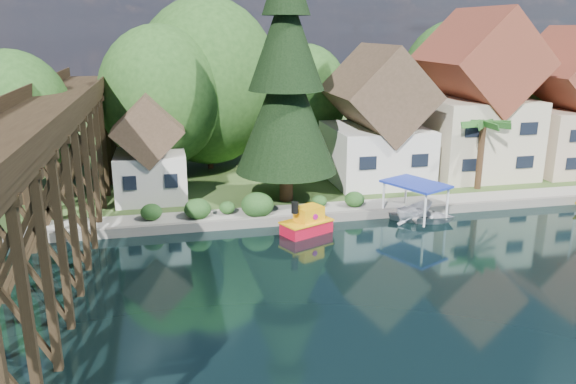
# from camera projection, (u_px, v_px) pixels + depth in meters

# --- Properties ---
(ground) EXTENTS (140.00, 140.00, 0.00)m
(ground) POSITION_uv_depth(u_px,v_px,m) (357.00, 270.00, 30.60)
(ground) COLOR black
(ground) RESTS_ON ground
(bank) EXTENTS (140.00, 52.00, 0.50)m
(bank) POSITION_uv_depth(u_px,v_px,m) (257.00, 145.00, 62.42)
(bank) COLOR #29451B
(bank) RESTS_ON ground
(seawall) EXTENTS (60.00, 0.40, 0.62)m
(seawall) POSITION_uv_depth(u_px,v_px,m) (374.00, 214.00, 38.84)
(seawall) COLOR slate
(seawall) RESTS_ON ground
(promenade) EXTENTS (50.00, 2.60, 0.06)m
(promenade) POSITION_uv_depth(u_px,v_px,m) (394.00, 204.00, 40.40)
(promenade) COLOR gray
(promenade) RESTS_ON bank
(trestle_bridge) EXTENTS (4.12, 44.18, 9.30)m
(trestle_bridge) POSITION_uv_depth(u_px,v_px,m) (51.00, 168.00, 30.68)
(trestle_bridge) COLOR black
(trestle_bridge) RESTS_ON ground
(house_left) EXTENTS (7.64, 8.64, 11.02)m
(house_left) POSITION_uv_depth(u_px,v_px,m) (376.00, 125.00, 45.60)
(house_left) COLOR silver
(house_left) RESTS_ON bank
(house_center) EXTENTS (8.65, 9.18, 13.89)m
(house_center) POSITION_uv_depth(u_px,v_px,m) (475.00, 105.00, 47.55)
(house_center) COLOR beige
(house_center) RESTS_ON bank
(house_right) EXTENTS (8.15, 8.64, 12.45)m
(house_right) POSITION_uv_depth(u_px,v_px,m) (570.00, 110.00, 49.10)
(house_right) COLOR #C2A98B
(house_right) RESTS_ON bank
(shed) EXTENTS (5.09, 5.40, 7.85)m
(shed) POSITION_uv_depth(u_px,v_px,m) (150.00, 155.00, 40.88)
(shed) COLOR silver
(shed) RESTS_ON bank
(bg_trees) EXTENTS (49.90, 13.30, 10.57)m
(bg_trees) POSITION_uv_depth(u_px,v_px,m) (290.00, 93.00, 48.70)
(bg_trees) COLOR #382314
(bg_trees) RESTS_ON bank
(shrubs) EXTENTS (15.76, 2.47, 1.70)m
(shrubs) POSITION_uv_depth(u_px,v_px,m) (248.00, 204.00, 38.00)
(shrubs) COLOR #174017
(shrubs) RESTS_ON bank
(conifer) EXTENTS (7.31, 7.31, 18.00)m
(conifer) POSITION_uv_depth(u_px,v_px,m) (286.00, 81.00, 38.97)
(conifer) COLOR #382314
(conifer) RESTS_ON bank
(palm_tree) EXTENTS (4.73, 4.73, 5.74)m
(palm_tree) POSITION_uv_depth(u_px,v_px,m) (483.00, 126.00, 42.95)
(palm_tree) COLOR #382314
(palm_tree) RESTS_ON bank
(tugboat) EXTENTS (3.65, 2.94, 2.33)m
(tugboat) POSITION_uv_depth(u_px,v_px,m) (307.00, 223.00, 35.92)
(tugboat) COLOR red
(tugboat) RESTS_ON ground
(boat_white_a) EXTENTS (5.33, 4.79, 0.91)m
(boat_white_a) POSITION_uv_depth(u_px,v_px,m) (422.00, 214.00, 38.35)
(boat_white_a) COLOR silver
(boat_white_a) RESTS_ON ground
(boat_canopy) EXTENTS (4.33, 4.94, 2.65)m
(boat_canopy) POSITION_uv_depth(u_px,v_px,m) (415.00, 204.00, 38.26)
(boat_canopy) COLOR silver
(boat_canopy) RESTS_ON ground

